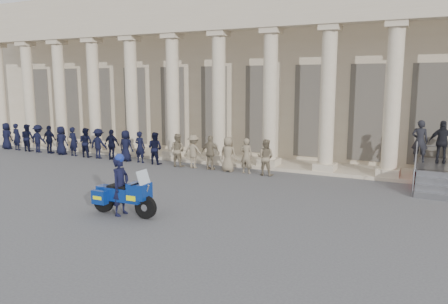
# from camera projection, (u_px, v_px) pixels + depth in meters

# --- Properties ---
(ground) EXTENTS (90.00, 90.00, 0.00)m
(ground) POSITION_uv_depth(u_px,v_px,m) (140.00, 209.00, 13.70)
(ground) COLOR #4C4C4F
(ground) RESTS_ON ground
(building) EXTENTS (40.00, 12.50, 9.00)m
(building) POSITION_uv_depth(u_px,v_px,m) (290.00, 72.00, 26.00)
(building) COLOR #C4B293
(building) RESTS_ON ground
(officer_rank) EXTENTS (17.07, 0.59, 1.56)m
(officer_rank) POSITION_uv_depth(u_px,v_px,m) (114.00, 145.00, 22.15)
(officer_rank) COLOR black
(officer_rank) RESTS_ON ground
(motorcycle) EXTENTS (2.25, 0.92, 1.44)m
(motorcycle) POSITION_uv_depth(u_px,v_px,m) (124.00, 195.00, 13.02)
(motorcycle) COLOR black
(motorcycle) RESTS_ON ground
(rider) EXTENTS (0.44, 0.66, 1.87)m
(rider) POSITION_uv_depth(u_px,v_px,m) (120.00, 185.00, 13.02)
(rider) COLOR black
(rider) RESTS_ON ground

